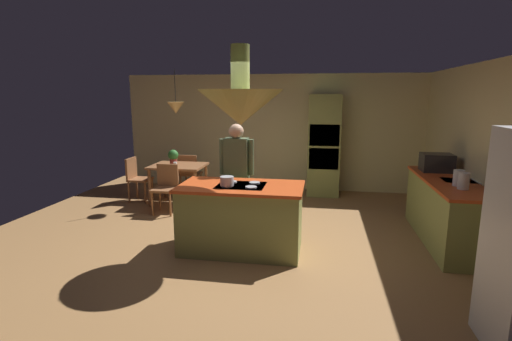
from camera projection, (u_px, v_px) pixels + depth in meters
The scene contains 19 objects.
ground at pixel (244, 244), 5.44m from camera, with size 8.16×8.16×0.00m, color #9E7042.
wall_back at pixel (275, 132), 8.53m from camera, with size 6.80×0.10×2.55m, color beige.
wall_right at pixel (490, 158), 5.04m from camera, with size 0.10×7.20×2.55m, color beige.
kitchen_island at pixel (241, 218), 5.16m from camera, with size 1.66×0.91×0.93m.
counter_run_right at pixel (446, 210), 5.46m from camera, with size 0.73×2.19×0.91m.
oven_tower at pixel (324, 145), 8.00m from camera, with size 0.66×0.62×2.12m.
dining_table at pixel (178, 170), 7.44m from camera, with size 1.02×0.82×0.76m.
person_at_island at pixel (237, 171), 5.80m from camera, with size 0.53×0.22×1.67m.
range_hood at pixel (240, 105), 4.87m from camera, with size 1.10×1.10×1.00m.
pendant_light_over_table at pixel (176, 108), 7.20m from camera, with size 0.32×0.32×0.82m.
chair_facing_island at pixel (166, 185), 6.86m from camera, with size 0.40×0.40×0.87m.
chair_by_back_wall at pixel (190, 171), 8.07m from camera, with size 0.40×0.40×0.87m.
chair_at_corner at pixel (136, 176), 7.61m from camera, with size 0.40×0.40×0.87m.
potted_plant_on_table at pixel (173, 156), 7.37m from camera, with size 0.20×0.20×0.30m.
cup_on_table at pixel (175, 164), 7.21m from camera, with size 0.07×0.07×0.09m, color white.
canister_flour at pixel (464, 181), 4.83m from camera, with size 0.14×0.14×0.22m, color silver.
canister_sugar at pixel (459, 178), 5.01m from camera, with size 0.14×0.14×0.22m, color silver.
microwave_on_counter at pixel (437, 163), 5.97m from camera, with size 0.46×0.36×0.28m, color #232326.
cooking_pot_on_cooktop at pixel (227, 181), 4.96m from camera, with size 0.18×0.18×0.12m, color #B2B2B7.
Camera 1 is at (1.03, -5.03, 2.09)m, focal length 26.69 mm.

